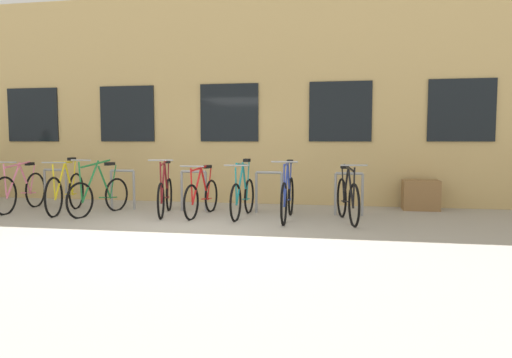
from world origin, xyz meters
TOP-DOWN VIEW (x-y plane):
  - ground_plane at (0.00, 0.00)m, footprint 42.00×42.00m
  - storefront_building at (-0.00, 6.95)m, footprint 28.00×7.53m
  - bike_rack at (-0.42, 1.90)m, footprint 6.54×0.05m
  - bicycle_red at (-0.10, 1.41)m, footprint 0.44×1.64m
  - bicycle_pink at (-3.82, 1.36)m, footprint 0.44×1.78m
  - bicycle_blue at (1.51, 1.27)m, footprint 0.44×1.81m
  - bicycle_maroon at (-0.82, 1.42)m, footprint 0.52×1.65m
  - bicycle_black at (2.55, 1.25)m, footprint 0.50×1.66m
  - bicycle_green at (-2.05, 1.20)m, footprint 0.52×1.63m
  - bicycle_teal at (0.68, 1.41)m, footprint 0.44×1.64m
  - bicycle_yellow at (-2.80, 1.29)m, footprint 0.48×1.78m
  - planter_box at (4.01, 2.85)m, footprint 0.70×0.44m

SIDE VIEW (x-z plane):
  - ground_plane at x=0.00m, z-range 0.00..0.00m
  - planter_box at x=4.01m, z-range 0.00..0.60m
  - bicycle_red at x=-0.10m, z-range -0.13..0.85m
  - bicycle_green at x=-2.05m, z-range -0.16..0.91m
  - bicycle_maroon at x=-0.82m, z-range -0.16..0.91m
  - bicycle_teal at x=0.68m, z-range -0.16..0.91m
  - bicycle_black at x=2.55m, z-range -0.12..0.90m
  - bicycle_pink at x=-3.82m, z-range -0.11..0.90m
  - bicycle_blue at x=1.51m, z-range -0.14..0.93m
  - bicycle_yellow at x=-2.80m, z-range -0.13..0.94m
  - bike_rack at x=-0.42m, z-range 0.08..0.89m
  - storefront_building at x=0.00m, z-range 0.00..4.60m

